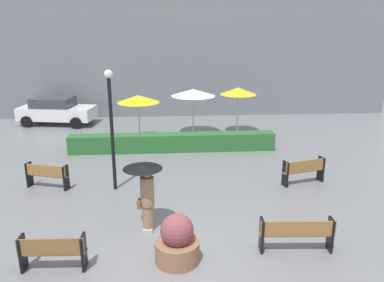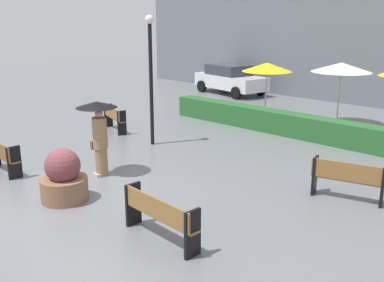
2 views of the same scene
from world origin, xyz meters
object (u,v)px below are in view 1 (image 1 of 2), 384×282
at_px(bench_far_left, 47,174).
at_px(bench_near_right, 297,233).
at_px(bench_near_left, 52,251).
at_px(patio_umbrella_yellow_far, 238,91).
at_px(lamp_post, 111,119).
at_px(planter_pot, 177,242).
at_px(patio_umbrella_yellow, 138,99).
at_px(bench_far_right, 304,169).
at_px(pedestrian_with_umbrella, 145,185).
at_px(patio_umbrella_white, 193,93).
at_px(parked_car, 56,110).

xyz_separation_m(bench_far_left, bench_near_right, (7.36, -4.49, 0.00)).
bearing_deg(bench_near_right, bench_near_left, -176.53).
relative_size(bench_near_right, patio_umbrella_yellow_far, 0.76).
height_order(bench_near_left, lamp_post, lamp_post).
relative_size(bench_far_left, patio_umbrella_yellow_far, 0.64).
relative_size(planter_pot, patio_umbrella_yellow, 0.53).
bearing_deg(bench_far_left, bench_far_right, -1.55).
height_order(lamp_post, patio_umbrella_yellow_far, lamp_post).
height_order(pedestrian_with_umbrella, patio_umbrella_white, patio_umbrella_white).
distance_m(lamp_post, patio_umbrella_yellow_far, 8.71).
relative_size(bench_far_right, patio_umbrella_yellow_far, 0.67).
height_order(bench_far_left, parked_car, parked_car).
height_order(lamp_post, parked_car, lamp_post).
relative_size(lamp_post, patio_umbrella_yellow, 1.79).
height_order(planter_pot, parked_car, parked_car).
relative_size(bench_near_left, bench_near_right, 0.82).
relative_size(bench_far_right, patio_umbrella_white, 0.68).
bearing_deg(parked_car, bench_far_right, -40.85).
relative_size(bench_near_left, patio_umbrella_yellow_far, 0.62).
bearing_deg(bench_far_right, patio_umbrella_yellow, 137.06).
xyz_separation_m(bench_far_left, parked_car, (-2.08, 9.39, 0.29)).
bearing_deg(parked_car, patio_umbrella_white, -21.19).
distance_m(patio_umbrella_yellow, parked_car, 6.44).
distance_m(lamp_post, patio_umbrella_yellow, 5.76).
height_order(bench_near_left, parked_car, parked_car).
bearing_deg(bench_far_right, lamp_post, 179.76).
height_order(lamp_post, patio_umbrella_yellow, lamp_post).
bearing_deg(patio_umbrella_yellow, patio_umbrella_yellow_far, 11.35).
bearing_deg(parked_car, bench_near_left, -75.90).
relative_size(pedestrian_with_umbrella, planter_pot, 1.61).
relative_size(bench_near_right, parked_car, 0.42).
bearing_deg(planter_pot, bench_near_right, 3.88).
relative_size(planter_pot, parked_car, 0.28).
distance_m(lamp_post, parked_car, 10.72).
bearing_deg(patio_umbrella_yellow_far, planter_pot, -107.49).
xyz_separation_m(pedestrian_with_umbrella, planter_pot, (0.80, -1.57, -0.81)).
xyz_separation_m(bench_near_left, planter_pot, (2.87, 0.15, 0.02)).
distance_m(patio_umbrella_yellow, patio_umbrella_white, 2.85).
height_order(planter_pot, patio_umbrella_yellow, patio_umbrella_yellow).
relative_size(patio_umbrella_white, parked_car, 0.55).
bearing_deg(bench_far_left, pedestrian_with_umbrella, -41.14).
bearing_deg(bench_far_right, patio_umbrella_white, 117.56).
bearing_deg(patio_umbrella_white, bench_far_left, -131.04).
bearing_deg(bench_near_right, patio_umbrella_white, 99.21).
height_order(patio_umbrella_yellow, patio_umbrella_yellow_far, patio_umbrella_yellow_far).
bearing_deg(patio_umbrella_yellow_far, bench_near_left, -119.43).
height_order(bench_far_right, planter_pot, planter_pot).
height_order(pedestrian_with_umbrella, patio_umbrella_yellow, patio_umbrella_yellow).
bearing_deg(bench_near_left, patio_umbrella_yellow, 82.32).
relative_size(bench_near_right, patio_umbrella_white, 0.77).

